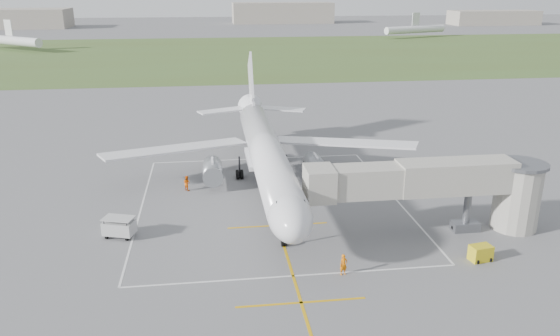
{
  "coord_description": "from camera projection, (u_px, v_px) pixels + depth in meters",
  "views": [
    {
      "loc": [
        -6.27,
        -59.28,
        22.91
      ],
      "look_at": [
        1.03,
        -4.0,
        4.0
      ],
      "focal_mm": 35.0,
      "sensor_mm": 36.0,
      "label": 1
    }
  ],
  "objects": [
    {
      "name": "ramp_worker_nose",
      "position": [
        344.0,
        265.0,
        44.97
      ],
      "size": [
        0.74,
        0.57,
        1.82
      ],
      "primitive_type": "imported",
      "rotation": [
        0.0,
        0.0,
        0.22
      ],
      "color": "orange",
      "rests_on": "ground"
    },
    {
      "name": "ground",
      "position": [
        267.0,
        190.0,
        63.79
      ],
      "size": [
        700.0,
        700.0,
        0.0
      ],
      "primitive_type": "plane",
      "color": "#545457",
      "rests_on": "ground"
    },
    {
      "name": "distant_hangars",
      "position": [
        188.0,
        16.0,
        309.1
      ],
      "size": [
        345.0,
        49.0,
        12.0
      ],
      "color": "gray",
      "rests_on": "ground"
    },
    {
      "name": "ramp_worker_wing",
      "position": [
        187.0,
        183.0,
        63.4
      ],
      "size": [
        1.08,
        1.09,
        1.77
      ],
      "primitive_type": "imported",
      "rotation": [
        0.0,
        0.0,
        2.33
      ],
      "color": "#E85E07",
      "rests_on": "ground"
    },
    {
      "name": "gpu_unit",
      "position": [
        481.0,
        253.0,
        47.38
      ],
      "size": [
        2.02,
        1.57,
        1.38
      ],
      "rotation": [
        0.0,
        0.0,
        0.17
      ],
      "color": "gold",
      "rests_on": "ground"
    },
    {
      "name": "grass_strip",
      "position": [
        226.0,
        54.0,
        185.84
      ],
      "size": [
        700.0,
        120.0,
        0.02
      ],
      "primitive_type": "cube",
      "color": "#435525",
      "rests_on": "ground"
    },
    {
      "name": "baggage_cart",
      "position": [
        119.0,
        227.0,
        51.65
      ],
      "size": [
        3.24,
        2.52,
        1.98
      ],
      "rotation": [
        0.0,
        0.0,
        -0.32
      ],
      "color": "#B1B1B1",
      "rests_on": "ground"
    },
    {
      "name": "distant_aircraft",
      "position": [
        234.0,
        34.0,
        218.29
      ],
      "size": [
        190.71,
        46.93,
        8.85
      ],
      "color": "silver",
      "rests_on": "ground"
    },
    {
      "name": "apron_markings",
      "position": [
        273.0,
        209.0,
        58.33
      ],
      "size": [
        28.2,
        60.0,
        0.01
      ],
      "color": "#C6910B",
      "rests_on": "ground"
    },
    {
      "name": "jet_bridge",
      "position": [
        447.0,
        186.0,
        51.54
      ],
      "size": [
        23.4,
        5.0,
        7.2
      ],
      "color": "#9C998D",
      "rests_on": "ground"
    },
    {
      "name": "airliner",
      "position": [
        266.0,
        152.0,
        63.08
      ],
      "size": [
        38.93,
        46.75,
        13.52
      ],
      "color": "silver",
      "rests_on": "ground"
    }
  ]
}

